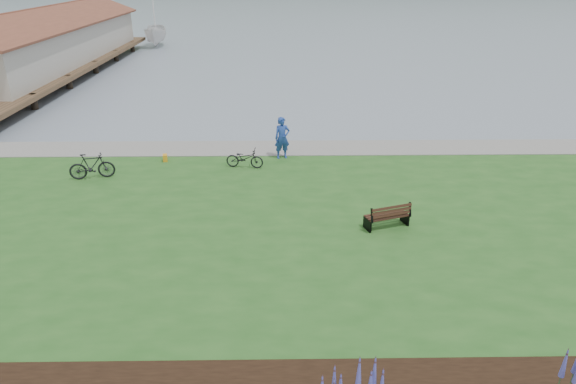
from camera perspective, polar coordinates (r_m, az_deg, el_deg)
name	(u,v)px	position (r m, az deg, el deg)	size (l,w,h in m)	color
ground	(301,221)	(18.60, 1.50, -3.24)	(600.00, 600.00, 0.00)	gray
lawn	(304,244)	(16.75, 1.78, -5.75)	(34.00, 20.00, 0.40)	#25591F
shoreline_path	(296,148)	(24.80, 0.88, 4.92)	(34.00, 2.20, 0.03)	gray
pier_pavilion	(47,42)	(48.43, -25.20, 14.83)	(8.00, 36.00, 5.40)	#4C3826
park_bench	(388,216)	(17.39, 11.09, -2.59)	(1.59, 1.04, 0.92)	#311B13
person	(282,134)	(23.19, -0.65, 6.42)	(0.81, 0.56, 2.23)	#22419E
bicycle_a	(245,158)	(22.32, -4.85, 3.77)	(1.64, 0.57, 0.86)	black
bicycle_b	(92,166)	(22.51, -20.97, 2.70)	(1.80, 0.52, 1.09)	black
sailboat	(157,46)	(62.51, -14.32, 15.41)	(10.29, 10.48, 27.14)	silver
pannier	(165,158)	(23.73, -13.49, 3.71)	(0.19, 0.29, 0.31)	orange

